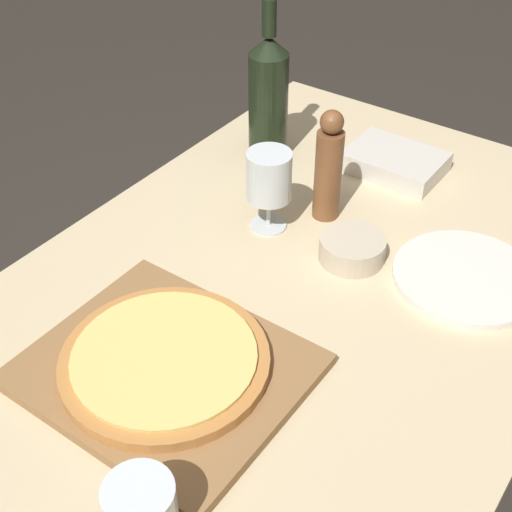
% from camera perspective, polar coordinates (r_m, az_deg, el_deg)
% --- Properties ---
extents(dining_table, '(0.85, 1.30, 0.74)m').
position_cam_1_polar(dining_table, '(1.26, 2.88, -5.83)').
color(dining_table, '#CCB78E').
rests_on(dining_table, ground_plane).
extents(cutting_board, '(0.38, 0.32, 0.02)m').
position_cam_1_polar(cutting_board, '(1.05, -7.22, -9.03)').
color(cutting_board, olive).
rests_on(cutting_board, dining_table).
extents(pizza, '(0.30, 0.30, 0.02)m').
position_cam_1_polar(pizza, '(1.03, -7.31, -8.27)').
color(pizza, '#BC7A3D').
rests_on(pizza, cutting_board).
extents(wine_bottle, '(0.08, 0.08, 0.33)m').
position_cam_1_polar(wine_bottle, '(1.46, 0.99, 12.64)').
color(wine_bottle, black).
rests_on(wine_bottle, dining_table).
extents(pepper_mill, '(0.05, 0.05, 0.22)m').
position_cam_1_polar(pepper_mill, '(1.29, 5.82, 7.03)').
color(pepper_mill, brown).
rests_on(pepper_mill, dining_table).
extents(wine_glass, '(0.08, 0.08, 0.15)m').
position_cam_1_polar(wine_glass, '(1.25, 1.05, 6.26)').
color(wine_glass, silver).
rests_on(wine_glass, dining_table).
extents(small_bowl, '(0.11, 0.11, 0.04)m').
position_cam_1_polar(small_bowl, '(1.23, 7.69, 0.58)').
color(small_bowl, beige).
rests_on(small_bowl, dining_table).
extents(dinner_plate, '(0.24, 0.24, 0.01)m').
position_cam_1_polar(dinner_plate, '(1.24, 16.47, -1.63)').
color(dinner_plate, silver).
rests_on(dinner_plate, dining_table).
extents(food_container, '(0.19, 0.14, 0.04)m').
position_cam_1_polar(food_container, '(1.49, 11.05, 7.40)').
color(food_container, beige).
rests_on(food_container, dining_table).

